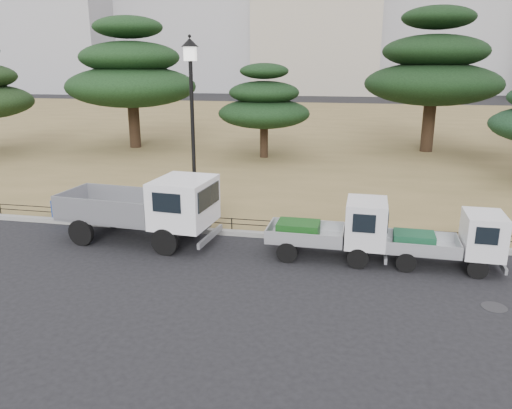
% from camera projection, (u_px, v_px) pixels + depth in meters
% --- Properties ---
extents(ground, '(220.00, 220.00, 0.00)m').
position_uv_depth(ground, '(242.00, 267.00, 14.35)').
color(ground, black).
extents(lawn, '(120.00, 56.00, 0.15)m').
position_uv_depth(lawn, '(322.00, 129.00, 43.15)').
color(lawn, olive).
rests_on(lawn, ground).
extents(curb, '(120.00, 0.25, 0.16)m').
position_uv_depth(curb, '(260.00, 234.00, 16.78)').
color(curb, gray).
rests_on(curb, ground).
extents(truck_large, '(5.17, 2.42, 2.19)m').
position_uv_depth(truck_large, '(146.00, 206.00, 16.04)').
color(truck_large, black).
rests_on(truck_large, ground).
extents(truck_kei_front, '(3.48, 1.56, 1.83)m').
position_uv_depth(truck_kei_front, '(336.00, 229.00, 14.76)').
color(truck_kei_front, black).
rests_on(truck_kei_front, ground).
extents(truck_kei_rear, '(3.21, 1.46, 1.66)m').
position_uv_depth(truck_kei_rear, '(452.00, 240.00, 14.06)').
color(truck_kei_rear, black).
rests_on(truck_kei_rear, ground).
extents(street_lamp, '(0.56, 0.56, 6.25)m').
position_uv_depth(street_lamp, '(192.00, 103.00, 16.33)').
color(street_lamp, black).
rests_on(street_lamp, lawn).
extents(pipe_fence, '(38.00, 0.04, 0.40)m').
position_uv_depth(pipe_fence, '(260.00, 223.00, 16.82)').
color(pipe_fence, black).
rests_on(pipe_fence, lawn).
extents(tarp_pile, '(1.45, 1.12, 0.92)m').
position_uv_depth(tarp_pile, '(76.00, 206.00, 18.53)').
color(tarp_pile, '#14399D').
rests_on(tarp_pile, lawn).
extents(manhole, '(0.60, 0.60, 0.01)m').
position_uv_depth(manhole, '(494.00, 307.00, 11.97)').
color(manhole, '#2D2D30').
rests_on(manhole, ground).
extents(pine_west_near, '(8.34, 8.34, 8.34)m').
position_uv_depth(pine_west_near, '(131.00, 73.00, 32.20)').
color(pine_west_near, black).
rests_on(pine_west_near, lawn).
extents(pine_center_left, '(5.38, 5.38, 5.47)m').
position_uv_depth(pine_center_left, '(264.00, 104.00, 29.14)').
color(pine_center_left, black).
rests_on(pine_center_left, lawn).
extents(pine_center_right, '(8.27, 8.27, 8.78)m').
position_uv_depth(pine_center_right, '(434.00, 69.00, 30.61)').
color(pine_center_right, black).
rests_on(pine_center_right, lawn).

